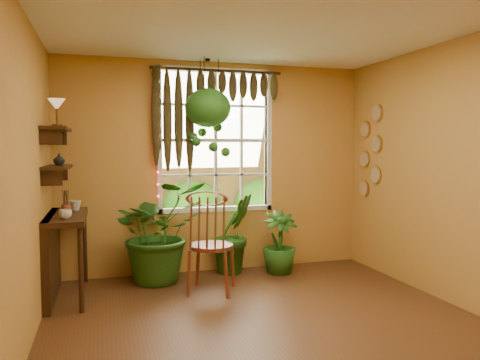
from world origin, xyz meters
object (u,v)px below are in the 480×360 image
object	(u,v)px
windsor_chair	(211,259)
potted_plant_left	(159,231)
counter_ledge	(56,247)
potted_plant_mid	(233,233)
hanging_basket	(208,115)

from	to	relation	value
windsor_chair	potted_plant_left	xyz separation A→B (m)	(-0.49, 0.60, 0.23)
counter_ledge	potted_plant_left	world-z (taller)	potted_plant_left
counter_ledge	potted_plant_left	size ratio (longest dim) A/B	0.99
counter_ledge	windsor_chair	distance (m)	1.65
potted_plant_mid	potted_plant_left	bearing A→B (deg)	-171.55
counter_ledge	hanging_basket	bearing A→B (deg)	13.86
hanging_basket	potted_plant_left	bearing A→B (deg)	-168.87
counter_ledge	windsor_chair	size ratio (longest dim) A/B	0.91
potted_plant_mid	hanging_basket	bearing A→B (deg)	-176.73
counter_ledge	potted_plant_left	bearing A→B (deg)	15.35
windsor_chair	potted_plant_mid	world-z (taller)	windsor_chair
counter_ledge	hanging_basket	distance (m)	2.32
potted_plant_mid	hanging_basket	xyz separation A→B (m)	(-0.33, -0.02, 1.50)
potted_plant_left	hanging_basket	xyz separation A→B (m)	(0.63, 0.12, 1.40)
windsor_chair	hanging_basket	size ratio (longest dim) A/B	1.06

